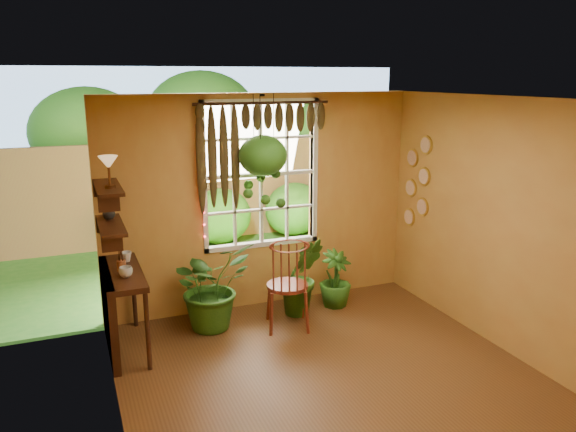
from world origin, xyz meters
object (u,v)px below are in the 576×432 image
(hanging_basket, at_px, (263,161))
(windsor_chair, at_px, (288,298))
(counter_ledge, at_px, (114,303))
(potted_plant_mid, at_px, (302,276))
(potted_plant_left, at_px, (211,286))

(hanging_basket, bearing_deg, windsor_chair, -81.73)
(counter_ledge, height_order, potted_plant_mid, potted_plant_mid)
(windsor_chair, bearing_deg, hanging_basket, 114.33)
(counter_ledge, distance_m, windsor_chair, 1.95)
(potted_plant_left, bearing_deg, windsor_chair, -23.51)
(potted_plant_left, relative_size, hanging_basket, 0.75)
(potted_plant_mid, height_order, hanging_basket, hanging_basket)
(potted_plant_left, distance_m, potted_plant_mid, 1.13)
(counter_ledge, distance_m, potted_plant_left, 1.13)
(counter_ledge, relative_size, hanging_basket, 0.88)
(windsor_chair, xyz_separation_m, hanging_basket, (-0.08, 0.58, 1.53))
(windsor_chair, height_order, potted_plant_left, windsor_chair)
(potted_plant_mid, bearing_deg, windsor_chair, -134.90)
(potted_plant_mid, bearing_deg, counter_ledge, -176.42)
(windsor_chair, xyz_separation_m, potted_plant_mid, (0.31, 0.31, 0.12))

